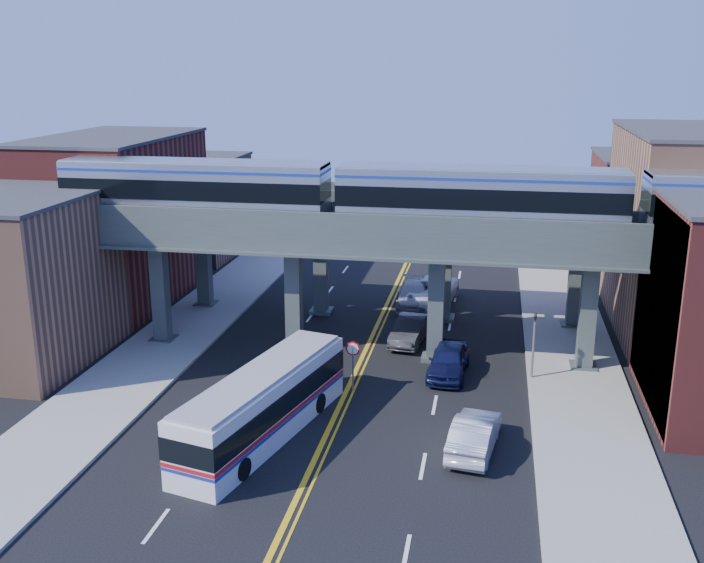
{
  "coord_description": "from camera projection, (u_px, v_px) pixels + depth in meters",
  "views": [
    {
      "loc": [
        6.84,
        -32.89,
        16.12
      ],
      "look_at": [
        -0.27,
        5.87,
        4.88
      ],
      "focal_mm": 40.0,
      "sensor_mm": 36.0,
      "label": 1
    }
  ],
  "objects": [
    {
      "name": "car_lane_d",
      "position": [
        414.0,
        295.0,
        52.87
      ],
      "size": [
        2.39,
        5.37,
        1.53
      ],
      "primitive_type": "imported",
      "rotation": [
        0.0,
        0.0,
        0.05
      ],
      "color": "#A6A6AA",
      "rests_on": "ground"
    },
    {
      "name": "ground",
      "position": [
        335.0,
        415.0,
        36.71
      ],
      "size": [
        120.0,
        120.0,
        0.0
      ],
      "primitive_type": "plane",
      "color": "black",
      "rests_on": "ground"
    },
    {
      "name": "car_lane_a",
      "position": [
        449.0,
        360.0,
        41.22
      ],
      "size": [
        2.21,
        4.93,
        1.64
      ],
      "primitive_type": "imported",
      "rotation": [
        0.0,
        0.0,
        -0.06
      ],
      "color": "#10143B",
      "rests_on": "ground"
    },
    {
      "name": "transit_bus",
      "position": [
        263.0,
        405.0,
        34.34
      ],
      "size": [
        5.15,
        11.59,
        2.91
      ],
      "rotation": [
        0.0,
        0.0,
        1.33
      ],
      "color": "silver",
      "rests_on": "ground"
    },
    {
      "name": "car_lane_c",
      "position": [
        432.0,
        292.0,
        53.2
      ],
      "size": [
        3.49,
        6.42,
        1.71
      ],
      "primitive_type": "imported",
      "rotation": [
        0.0,
        0.0,
        -0.11
      ],
      "color": "white",
      "rests_on": "ground"
    },
    {
      "name": "transit_train",
      "position": [
        480.0,
        196.0,
        40.69
      ],
      "size": [
        46.08,
        2.89,
        3.36
      ],
      "color": "black",
      "rests_on": "elevated_viaduct_near"
    },
    {
      "name": "building_east_b",
      "position": [
        690.0,
        234.0,
        46.99
      ],
      "size": [
        8.0,
        14.0,
        12.0
      ],
      "primitive_type": "cube",
      "color": "#90634A",
      "rests_on": "ground"
    },
    {
      "name": "building_west_a",
      "position": [
        16.0,
        281.0,
        42.47
      ],
      "size": [
        8.0,
        10.0,
        9.0
      ],
      "primitive_type": "cube",
      "color": "#90634A",
      "rests_on": "ground"
    },
    {
      "name": "sidewalk_west",
      "position": [
        185.0,
        329.0,
        48.15
      ],
      "size": [
        5.0,
        70.0,
        0.16
      ],
      "primitive_type": "cube",
      "color": "gray",
      "rests_on": "ground"
    },
    {
      "name": "building_west_b",
      "position": [
        117.0,
        220.0,
        53.55
      ],
      "size": [
        8.0,
        14.0,
        11.0
      ],
      "primitive_type": "cube",
      "color": "maroon",
      "rests_on": "ground"
    },
    {
      "name": "building_east_c",
      "position": [
        649.0,
        217.0,
        59.7
      ],
      "size": [
        8.0,
        10.0,
        9.0
      ],
      "primitive_type": "cube",
      "color": "maroon",
      "rests_on": "ground"
    },
    {
      "name": "car_parked_curb",
      "position": [
        474.0,
        434.0,
        33.2
      ],
      "size": [
        2.32,
        5.0,
        1.59
      ],
      "primitive_type": "imported",
      "rotation": [
        0.0,
        0.0,
        3.01
      ],
      "color": "#B7B7BC",
      "rests_on": "ground"
    },
    {
      "name": "building_west_c",
      "position": [
        190.0,
        207.0,
        66.26
      ],
      "size": [
        8.0,
        10.0,
        8.0
      ],
      "primitive_type": "cube",
      "color": "#90634A",
      "rests_on": "ground"
    },
    {
      "name": "elevated_viaduct_near",
      "position": [
        364.0,
        243.0,
        42.51
      ],
      "size": [
        52.0,
        3.6,
        7.4
      ],
      "color": "#404A47",
      "rests_on": "ground"
    },
    {
      "name": "traffic_signal",
      "position": [
        534.0,
        338.0,
        40.16
      ],
      "size": [
        0.15,
        0.18,
        4.1
      ],
      "color": "slate",
      "rests_on": "ground"
    },
    {
      "name": "car_lane_b",
      "position": [
        410.0,
        330.0,
        45.98
      ],
      "size": [
        2.2,
        4.83,
        1.53
      ],
      "primitive_type": "imported",
      "rotation": [
        0.0,
        0.0,
        -0.13
      ],
      "color": "#303033",
      "rests_on": "ground"
    },
    {
      "name": "stop_sign",
      "position": [
        353.0,
        358.0,
        39.02
      ],
      "size": [
        0.76,
        0.09,
        2.63
      ],
      "color": "slate",
      "rests_on": "ground"
    },
    {
      "name": "elevated_viaduct_far",
      "position": [
        383.0,
        218.0,
        49.13
      ],
      "size": [
        52.0,
        3.6,
        7.4
      ],
      "color": "#404A47",
      "rests_on": "ground"
    },
    {
      "name": "sidewalk_east",
      "position": [
        570.0,
        354.0,
        44.16
      ],
      "size": [
        5.0,
        70.0,
        0.16
      ],
      "primitive_type": "cube",
      "color": "gray",
      "rests_on": "ground"
    },
    {
      "name": "mural_panel",
      "position": [
        656.0,
        311.0,
        36.67
      ],
      "size": [
        0.1,
        9.5,
        9.5
      ],
      "primitive_type": "cube",
      "color": "teal",
      "rests_on": "ground"
    }
  ]
}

